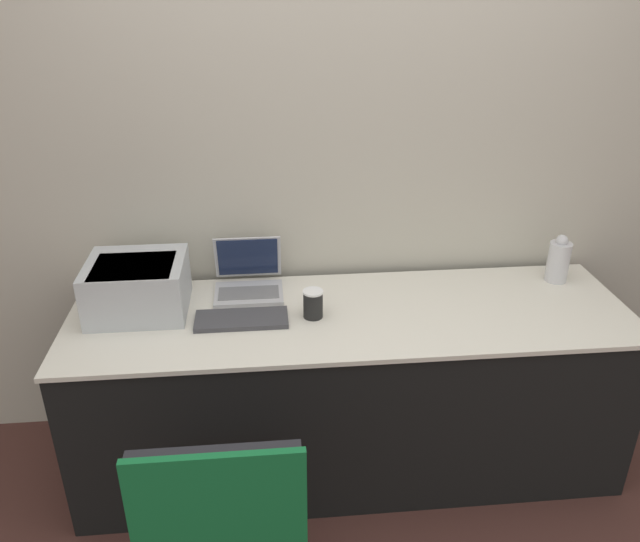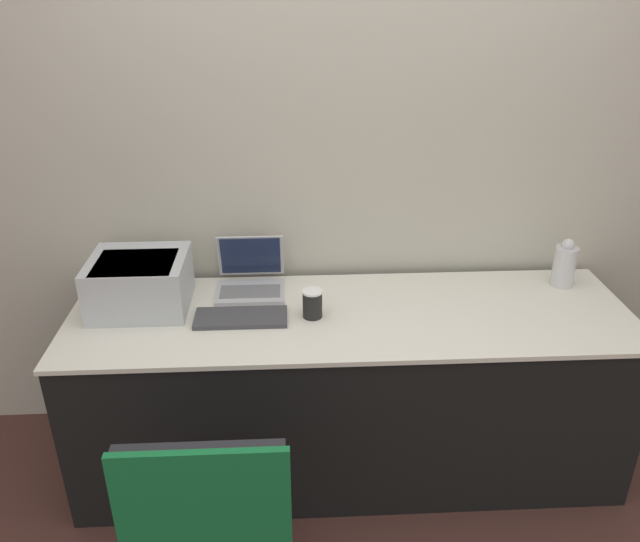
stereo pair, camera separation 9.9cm
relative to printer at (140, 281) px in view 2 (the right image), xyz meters
The scene contains 9 objects.
ground_plane 1.34m from the printer, 27.30° to the right, with size 14.00×14.00×0.00m, color #472823.
wall_back 1.02m from the printer, 20.37° to the left, with size 8.00×0.05×2.60m.
table 1.02m from the printer, ahead, with size 2.34×0.72×0.78m.
printer is the anchor object (origin of this frame).
laptop_left 0.48m from the printer, 16.97° to the left, with size 0.30×0.28×0.23m.
external_keyboard 0.46m from the printer, 17.65° to the right, with size 0.38×0.16×0.02m.
coffee_cup 0.73m from the printer, ahead, with size 0.08×0.08×0.12m.
metal_pitcher 1.85m from the printer, ahead, with size 0.10×0.10×0.22m.
chair 1.07m from the printer, 68.61° to the right, with size 0.49×0.49×0.92m.
Camera 2 is at (-0.25, -1.90, 2.07)m, focal length 35.00 mm.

